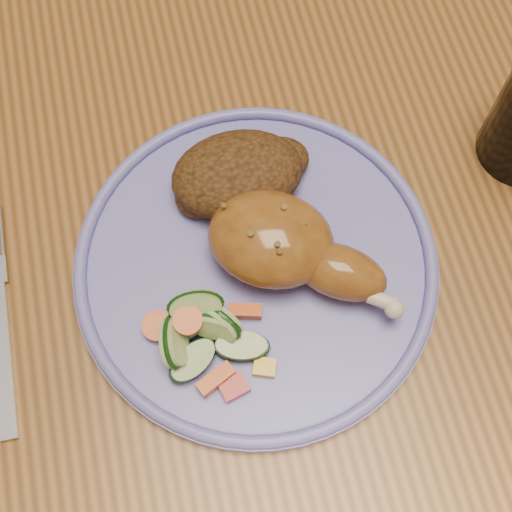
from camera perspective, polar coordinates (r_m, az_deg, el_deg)
name	(u,v)px	position (r m, az deg, el deg)	size (l,w,h in m)	color
ground	(308,379)	(1.30, 4.16, -9.75)	(4.00, 4.00, 0.00)	brown
dining_table	(356,222)	(0.67, 8.01, 2.72)	(0.90, 1.40, 0.75)	brown
plate	(256,266)	(0.55, 0.00, -0.83)	(0.28, 0.28, 0.01)	#6D6ABF
plate_rim	(256,261)	(0.54, 0.00, -0.40)	(0.28, 0.28, 0.01)	#6D6ABF
chicken_leg	(287,247)	(0.52, 2.51, 0.73)	(0.14, 0.13, 0.05)	#8F561E
rice_pilaf	(240,174)	(0.56, -1.29, 6.55)	(0.11, 0.08, 0.05)	#4F2F13
vegetable_pile	(203,334)	(0.51, -4.27, -6.21)	(0.09, 0.09, 0.05)	#A50A05
fork	(0,325)	(0.57, -19.83, -5.19)	(0.02, 0.16, 0.00)	silver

